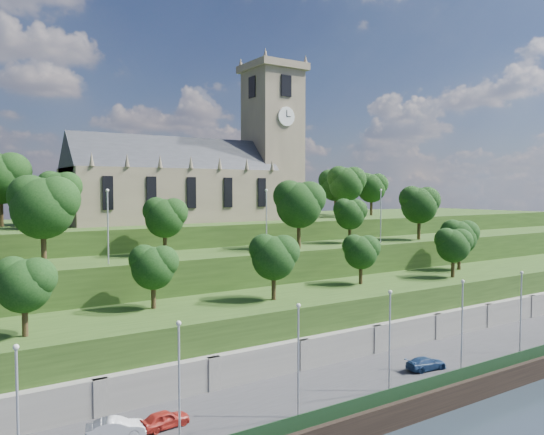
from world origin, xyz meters
TOP-DOWN VIEW (x-y plane):
  - ground at (0.00, 0.00)m, footprint 320.00×320.00m
  - promenade at (0.00, 6.00)m, footprint 160.00×12.00m
  - quay_wall at (0.00, -0.05)m, footprint 160.00×0.50m
  - fence at (0.00, 0.60)m, footprint 160.00×0.10m
  - retaining_wall at (0.00, 11.97)m, footprint 160.00×2.10m
  - embankment_lower at (0.00, 18.00)m, footprint 160.00×12.00m
  - embankment_upper at (0.00, 29.00)m, footprint 160.00×10.00m
  - hilltop at (0.00, 50.00)m, footprint 160.00×32.00m
  - church at (0.79, 45.98)m, footprint 38.60×12.35m
  - trees_lower at (4.16, 18.04)m, footprint 65.14×8.78m
  - trees_upper at (0.55, 27.86)m, footprint 62.07×8.45m
  - trees_hilltop at (1.96, 45.01)m, footprint 73.31×15.44m
  - lamp_posts_promenade at (-2.00, 2.50)m, footprint 60.36×0.36m
  - lamp_posts_upper at (-0.00, 26.00)m, footprint 40.36×0.36m
  - car_left at (-21.47, 6.53)m, footprint 3.88×1.79m
  - car_middle at (-25.05, 6.93)m, footprint 4.45×2.54m
  - car_right at (5.18, 4.51)m, footprint 4.52×2.34m

SIDE VIEW (x-z plane):
  - ground at x=0.00m, z-range 0.00..0.00m
  - promenade at x=0.00m, z-range 0.00..2.00m
  - quay_wall at x=0.00m, z-range 0.00..2.20m
  - retaining_wall at x=0.00m, z-range 0.00..5.00m
  - fence at x=0.00m, z-range 2.00..3.20m
  - car_right at x=5.18m, z-range 2.00..3.25m
  - car_left at x=-21.47m, z-range 2.00..3.29m
  - car_middle at x=-25.05m, z-range 2.00..3.39m
  - embankment_lower at x=0.00m, z-range 0.00..8.00m
  - embankment_upper at x=0.00m, z-range 0.00..12.00m
  - lamp_posts_promenade at x=-2.00m, z-range 2.63..11.70m
  - hilltop at x=0.00m, z-range 0.00..15.00m
  - trees_lower at x=4.16m, z-range 8.92..16.42m
  - lamp_posts_upper at x=0.00m, z-range 12.61..20.64m
  - trees_upper at x=0.55m, z-range 13.13..22.61m
  - trees_hilltop at x=1.96m, z-range 16.04..26.10m
  - church at x=0.79m, z-range 8.72..36.32m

